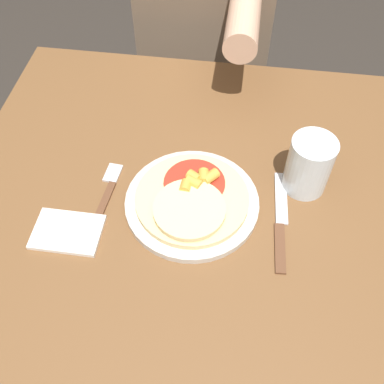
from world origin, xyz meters
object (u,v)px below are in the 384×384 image
(pizza, at_px, (192,199))
(person_diner, at_px, (207,17))
(knife, at_px, (281,222))
(plate, at_px, (192,203))
(fork, at_px, (106,194))
(drinking_glass, at_px, (309,165))
(dining_table, at_px, (198,249))

(pizza, distance_m, person_diner, 0.69)
(knife, bearing_deg, plate, 174.32)
(pizza, height_order, fork, pizza)
(person_diner, bearing_deg, fork, -99.47)
(fork, xyz_separation_m, drinking_glass, (0.37, 0.08, 0.06))
(plate, distance_m, fork, 0.17)
(drinking_glass, bearing_deg, person_diner, 113.35)
(dining_table, distance_m, knife, 0.19)
(dining_table, bearing_deg, pizza, 128.33)
(plate, bearing_deg, knife, -5.68)
(dining_table, relative_size, pizza, 4.51)
(plate, height_order, pizza, pizza)
(person_diner, bearing_deg, plate, -85.59)
(pizza, relative_size, knife, 0.95)
(knife, distance_m, drinking_glass, 0.12)
(fork, relative_size, drinking_glass, 1.53)
(fork, bearing_deg, drinking_glass, 11.74)
(pizza, bearing_deg, fork, 178.38)
(plate, xyz_separation_m, person_diner, (-0.05, 0.68, -0.03))
(pizza, xyz_separation_m, fork, (-0.17, 0.00, -0.02))
(knife, height_order, drinking_glass, drinking_glass)
(dining_table, bearing_deg, person_diner, 95.58)
(drinking_glass, height_order, person_diner, person_diner)
(dining_table, xyz_separation_m, drinking_glass, (0.19, 0.10, 0.18))
(fork, bearing_deg, dining_table, -7.74)
(dining_table, xyz_separation_m, pizza, (-0.02, 0.02, 0.15))
(dining_table, bearing_deg, fork, 172.26)
(dining_table, bearing_deg, drinking_glass, 28.18)
(plate, relative_size, person_diner, 0.20)
(plate, xyz_separation_m, knife, (0.17, -0.02, -0.00))
(dining_table, height_order, fork, fork)
(plate, height_order, person_diner, person_diner)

